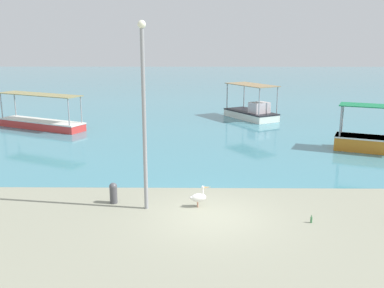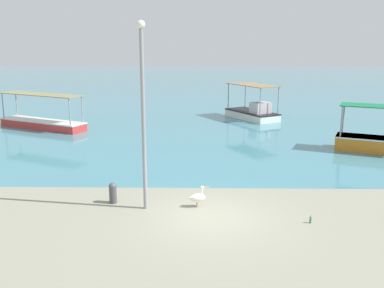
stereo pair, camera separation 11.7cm
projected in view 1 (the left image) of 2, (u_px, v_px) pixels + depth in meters
name	position (u px, v px, depth m)	size (l,w,h in m)	color
ground	(212.00, 217.00, 14.63)	(120.00, 120.00, 0.00)	gray
harbor_water	(201.00, 84.00, 61.32)	(110.00, 90.00, 0.00)	teal
fishing_boat_outer	(252.00, 112.00, 33.24)	(4.07, 5.01, 2.67)	white
fishing_boat_center	(382.00, 142.00, 23.19)	(5.09, 3.29, 2.53)	orange
fishing_boat_far_left	(41.00, 122.00, 29.62)	(6.73, 4.31, 2.39)	red
pelican	(199.00, 197.00, 15.45)	(0.80, 0.39, 0.80)	#E0997A
lamp_post	(144.00, 108.00, 14.56)	(0.28, 0.28, 6.54)	gray
mooring_bollard	(113.00, 192.00, 15.81)	(0.29, 0.29, 0.79)	#47474C
glass_bottle	(311.00, 220.00, 14.15)	(0.07, 0.07, 0.27)	#3F7F4C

